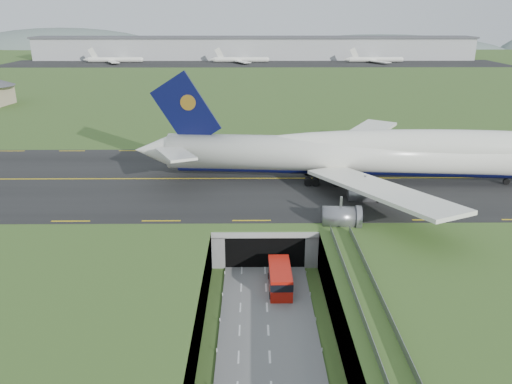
{
  "coord_description": "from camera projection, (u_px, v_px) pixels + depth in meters",
  "views": [
    {
      "loc": [
        -1.95,
        -59.25,
        36.45
      ],
      "look_at": [
        -1.24,
        20.0,
        8.01
      ],
      "focal_mm": 35.0,
      "sensor_mm": 36.0,
      "label": 1
    }
  ],
  "objects": [
    {
      "name": "ground",
      "position": [
        266.0,
        296.0,
        68.1
      ],
      "size": [
        900.0,
        900.0,
        0.0
      ],
      "primitive_type": "plane",
      "color": "#406026",
      "rests_on": "ground"
    },
    {
      "name": "airfield_deck",
      "position": [
        267.0,
        277.0,
        67.08
      ],
      "size": [
        800.0,
        800.0,
        6.0
      ],
      "primitive_type": "cube",
      "color": "gray",
      "rests_on": "ground"
    },
    {
      "name": "trench_road",
      "position": [
        268.0,
        329.0,
        61.0
      ],
      "size": [
        12.0,
        75.0,
        0.2
      ],
      "primitive_type": "cube",
      "color": "slate",
      "rests_on": "ground"
    },
    {
      "name": "taxiway",
      "position": [
        262.0,
        179.0,
        97.1
      ],
      "size": [
        800.0,
        44.0,
        0.18
      ],
      "primitive_type": "cube",
      "color": "black",
      "rests_on": "airfield_deck"
    },
    {
      "name": "tunnel_portal",
      "position": [
        264.0,
        225.0,
        82.7
      ],
      "size": [
        17.0,
        22.3,
        6.0
      ],
      "color": "gray",
      "rests_on": "ground"
    },
    {
      "name": "guideway",
      "position": [
        385.0,
        353.0,
        48.4
      ],
      "size": [
        3.0,
        53.0,
        7.05
      ],
      "color": "#A8A8A3",
      "rests_on": "ground"
    },
    {
      "name": "jumbo_jet",
      "position": [
        394.0,
        153.0,
        93.3
      ],
      "size": [
        101.93,
        64.02,
        21.25
      ],
      "rotation": [
        0.0,
        0.0,
        -0.09
      ],
      "color": "white",
      "rests_on": "ground"
    },
    {
      "name": "shuttle_tram",
      "position": [
        280.0,
        278.0,
        69.3
      ],
      "size": [
        3.19,
        8.11,
        3.29
      ],
      "rotation": [
        0.0,
        0.0,
        0.01
      ],
      "color": "#B9170C",
      "rests_on": "ground"
    },
    {
      "name": "cargo_terminal",
      "position": [
        254.0,
        48.0,
        345.19
      ],
      "size": [
        320.0,
        67.0,
        15.6
      ],
      "color": "#B2B2B2",
      "rests_on": "ground"
    },
    {
      "name": "distant_hills",
      "position": [
        321.0,
        58.0,
        474.7
      ],
      "size": [
        700.0,
        91.0,
        60.0
      ],
      "color": "#4F5F5A",
      "rests_on": "ground"
    }
  ]
}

